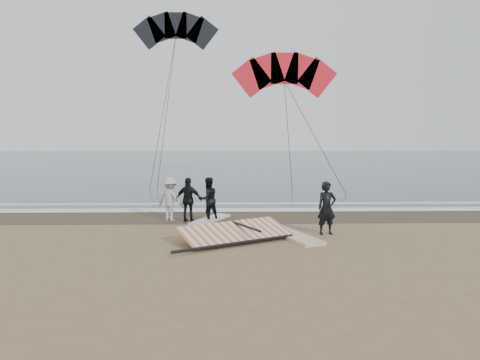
% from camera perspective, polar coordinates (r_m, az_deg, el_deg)
% --- Properties ---
extents(ground, '(120.00, 120.00, 0.00)m').
position_cam_1_polar(ground, '(13.80, 0.13, -7.98)').
color(ground, '#8C704C').
rests_on(ground, ground).
extents(sea, '(120.00, 54.00, 0.02)m').
position_cam_1_polar(sea, '(46.50, -0.96, 2.05)').
color(sea, '#233838').
rests_on(sea, ground).
extents(wet_sand, '(120.00, 2.80, 0.01)m').
position_cam_1_polar(wet_sand, '(18.19, -0.25, -4.49)').
color(wet_sand, '#4C3D2B').
rests_on(wet_sand, ground).
extents(foam_near, '(120.00, 0.90, 0.01)m').
position_cam_1_polar(foam_near, '(19.57, -0.33, -3.67)').
color(foam_near, white).
rests_on(foam_near, sea).
extents(foam_far, '(120.00, 0.45, 0.01)m').
position_cam_1_polar(foam_far, '(21.24, -0.42, -2.88)').
color(foam_far, white).
rests_on(foam_far, sea).
extents(man_main, '(0.69, 0.52, 1.72)m').
position_cam_1_polar(man_main, '(15.32, 10.53, -3.38)').
color(man_main, black).
rests_on(man_main, ground).
extents(board_white, '(1.70, 2.71, 0.11)m').
position_cam_1_polar(board_white, '(14.89, 6.46, -6.75)').
color(board_white, silver).
rests_on(board_white, ground).
extents(board_cream, '(1.53, 2.21, 0.09)m').
position_cam_1_polar(board_cream, '(17.43, -3.66, -4.84)').
color(board_cream, beige).
rests_on(board_cream, ground).
extents(trio_cluster, '(2.50, 1.08, 1.64)m').
position_cam_1_polar(trio_cluster, '(17.35, -6.46, -2.35)').
color(trio_cluster, black).
rests_on(trio_cluster, ground).
extents(sail_rig, '(3.65, 3.18, 0.49)m').
position_cam_1_polar(sail_rig, '(14.46, -0.84, -6.53)').
color(sail_rig, black).
rests_on(sail_rig, ground).
extents(kite_red, '(7.71, 3.87, 10.17)m').
position_cam_1_polar(kite_red, '(31.26, 5.45, 12.36)').
color(kite_red, red).
rests_on(kite_red, ground).
extents(kite_dark, '(7.43, 6.19, 16.10)m').
position_cam_1_polar(kite_dark, '(38.49, -7.85, 17.30)').
color(kite_dark, black).
rests_on(kite_dark, ground).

